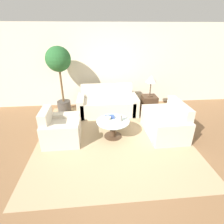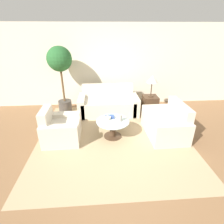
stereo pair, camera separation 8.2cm
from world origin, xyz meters
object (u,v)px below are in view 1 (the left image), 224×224
(loveseat, at_px, (167,123))
(table_lamp, at_px, (151,80))
(potted_plant, at_px, (59,67))
(vase, at_px, (120,118))
(bowl, at_px, (108,118))
(armchair, at_px, (60,130))
(coffee_table, at_px, (113,126))
(book_stack, at_px, (110,117))
(sofa_main, at_px, (107,104))

(loveseat, xyz_separation_m, table_lamp, (-0.10, 1.24, 0.78))
(potted_plant, bearing_deg, table_lamp, -6.62)
(vase, xyz_separation_m, bowl, (-0.29, 0.11, -0.05))
(armchair, distance_m, bowl, 1.16)
(armchair, distance_m, vase, 1.45)
(coffee_table, xyz_separation_m, bowl, (-0.12, 0.09, 0.19))
(potted_plant, xyz_separation_m, book_stack, (1.34, -1.42, -0.97))
(coffee_table, bearing_deg, book_stack, 110.80)
(armchair, height_order, potted_plant, potted_plant)
(sofa_main, xyz_separation_m, vase, (0.20, -1.45, 0.24))
(bowl, bearing_deg, coffee_table, -37.21)
(book_stack, bearing_deg, loveseat, -7.99)
(bowl, bearing_deg, book_stack, 56.72)
(armchair, relative_size, book_stack, 3.83)
(coffee_table, distance_m, bowl, 0.24)
(sofa_main, height_order, coffee_table, sofa_main)
(loveseat, relative_size, table_lamp, 1.95)
(armchair, bearing_deg, potted_plant, 4.16)
(vase, distance_m, book_stack, 0.31)
(sofa_main, bearing_deg, loveseat, -45.11)
(coffee_table, bearing_deg, table_lamp, 45.37)
(vase, bearing_deg, bowl, 158.91)
(coffee_table, height_order, vase, vase)
(vase, bearing_deg, sofa_main, 98.02)
(potted_plant, distance_m, book_stack, 2.17)
(table_lamp, height_order, vase, table_lamp)
(table_lamp, bearing_deg, book_stack, -140.05)
(armchair, height_order, coffee_table, armchair)
(potted_plant, bearing_deg, vase, -45.59)
(sofa_main, distance_m, armchair, 1.91)
(table_lamp, xyz_separation_m, bowl, (-1.37, -1.19, -0.59))
(potted_plant, relative_size, bowl, 13.49)
(loveseat, relative_size, coffee_table, 1.60)
(bowl, bearing_deg, vase, -21.09)
(bowl, distance_m, book_stack, 0.10)
(loveseat, bearing_deg, table_lamp, -176.86)
(bowl, bearing_deg, loveseat, -2.21)
(sofa_main, bearing_deg, coffee_table, -88.63)
(table_lamp, distance_m, book_stack, 1.83)
(coffee_table, bearing_deg, armchair, -177.99)
(vase, distance_m, bowl, 0.31)
(loveseat, height_order, vase, loveseat)
(coffee_table, relative_size, bowl, 5.32)
(book_stack, bearing_deg, vase, -41.58)
(sofa_main, distance_m, coffee_table, 1.43)
(vase, bearing_deg, book_stack, 140.92)
(armchair, relative_size, potted_plant, 0.43)
(book_stack, bearing_deg, table_lamp, 37.45)
(armchair, bearing_deg, table_lamp, -63.30)
(armchair, xyz_separation_m, coffee_table, (1.26, 0.04, 0.00))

